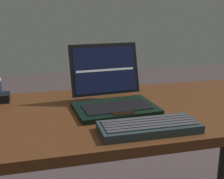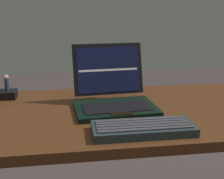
# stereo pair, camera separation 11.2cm
# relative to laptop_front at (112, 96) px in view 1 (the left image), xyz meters

# --- Properties ---
(desk) EXTENTS (1.42, 0.66, 0.72)m
(desk) POSITION_rel_laptop_front_xyz_m (0.08, -0.03, -0.12)
(desk) COLOR #472511
(desk) RESTS_ON ground
(laptop_front) EXTENTS (0.33, 0.30, 0.24)m
(laptop_front) POSITION_rel_laptop_front_xyz_m (0.00, 0.00, 0.00)
(laptop_front) COLOR black
(laptop_front) RESTS_ON desk
(external_keyboard) EXTENTS (0.33, 0.13, 0.03)m
(external_keyboard) POSITION_rel_laptop_front_xyz_m (0.06, -0.26, -0.03)
(external_keyboard) COLOR #222E31
(external_keyboard) RESTS_ON desk
(figurine_stand) EXTENTS (0.07, 0.07, 0.04)m
(figurine_stand) POSITION_rel_laptop_front_xyz_m (-0.45, 0.19, -0.03)
(figurine_stand) COLOR black
(figurine_stand) RESTS_ON desk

